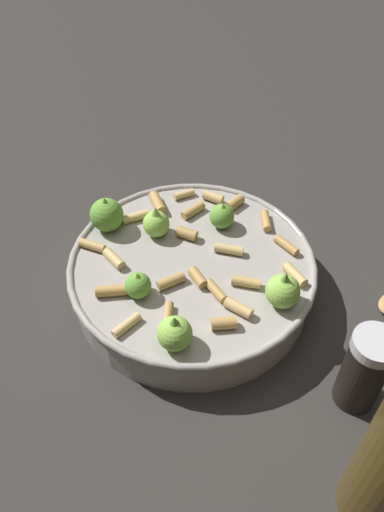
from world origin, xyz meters
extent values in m
plane|color=#2D2B28|center=(0.00, 0.00, 0.00)|extent=(2.40, 2.40, 0.00)
cylinder|color=#9E9993|center=(0.00, 0.00, 0.02)|extent=(0.27, 0.27, 0.05)
torus|color=#9E9993|center=(0.00, 0.00, 0.05)|extent=(0.28, 0.28, 0.01)
sphere|color=#8CC64C|center=(-0.09, -0.05, 0.07)|extent=(0.04, 0.04, 0.04)
cone|color=#609E38|center=(-0.09, -0.05, 0.09)|extent=(0.02, 0.02, 0.02)
sphere|color=#8CC64C|center=(-0.09, 0.07, 0.07)|extent=(0.03, 0.03, 0.03)
cone|color=#609E38|center=(-0.09, 0.07, 0.08)|extent=(0.02, 0.02, 0.01)
sphere|color=#8CC64C|center=(0.06, 0.01, 0.06)|extent=(0.03, 0.03, 0.03)
cone|color=#8CC64C|center=(0.06, 0.01, 0.08)|extent=(0.02, 0.02, 0.02)
sphere|color=#609E38|center=(0.04, -0.06, 0.06)|extent=(0.03, 0.03, 0.03)
cone|color=#8CC64C|center=(0.04, -0.06, 0.08)|extent=(0.02, 0.02, 0.01)
sphere|color=#609E38|center=(-0.01, 0.07, 0.06)|extent=(0.03, 0.03, 0.03)
cone|color=#8CC64C|center=(-0.01, 0.07, 0.08)|extent=(0.01, 0.01, 0.01)
sphere|color=#609E38|center=(0.10, 0.06, 0.07)|extent=(0.04, 0.04, 0.04)
cone|color=#75B247|center=(0.10, 0.06, 0.09)|extent=(0.02, 0.02, 0.01)
cylinder|color=tan|center=(-0.06, 0.06, 0.05)|extent=(0.03, 0.03, 0.01)
cylinder|color=tan|center=(0.09, 0.03, 0.05)|extent=(0.01, 0.03, 0.01)
cylinder|color=tan|center=(-0.01, -0.04, 0.05)|extent=(0.03, 0.03, 0.01)
cylinder|color=tan|center=(0.01, -0.11, 0.05)|extent=(0.03, 0.02, 0.01)
cylinder|color=tan|center=(0.10, -0.01, 0.06)|extent=(0.04, 0.02, 0.01)
cylinder|color=tan|center=(-0.05, 0.10, 0.05)|extent=(0.02, 0.03, 0.01)
cylinder|color=tan|center=(0.08, -0.07, 0.05)|extent=(0.03, 0.02, 0.01)
cylinder|color=tan|center=(0.04, -0.01, 0.06)|extent=(0.03, 0.02, 0.01)
cylinder|color=tan|center=(-0.07, -0.09, 0.05)|extent=(0.03, 0.01, 0.01)
cylinder|color=tan|center=(0.10, -0.05, 0.05)|extent=(0.01, 0.03, 0.01)
cylinder|color=tan|center=(0.04, 0.08, 0.05)|extent=(0.03, 0.02, 0.01)
cylinder|color=tan|center=(0.00, 0.10, 0.05)|extent=(0.02, 0.03, 0.01)
cylinder|color=tan|center=(-0.06, -0.03, 0.05)|extent=(0.03, 0.03, 0.01)
cylinder|color=tan|center=(-0.03, 0.01, 0.05)|extent=(0.02, 0.01, 0.01)
cylinder|color=tan|center=(0.06, -0.09, 0.05)|extent=(0.02, 0.03, 0.01)
cylinder|color=tan|center=(-0.09, 0.02, 0.06)|extent=(0.02, 0.03, 0.01)
cylinder|color=tan|center=(-0.05, 0.00, 0.05)|extent=(0.03, 0.01, 0.01)
cylinder|color=tan|center=(-0.03, -0.11, 0.05)|extent=(0.03, 0.02, 0.01)
cylinder|color=tan|center=(0.07, -0.04, 0.05)|extent=(0.02, 0.03, 0.01)
cylinder|color=tan|center=(-0.08, -0.01, 0.05)|extent=(0.03, 0.02, 0.01)
cylinder|color=tan|center=(0.07, 0.09, 0.05)|extent=(0.03, 0.03, 0.01)
cylinder|color=tan|center=(-0.02, 0.04, 0.05)|extent=(0.01, 0.03, 0.01)
cylinder|color=black|center=(-0.20, -0.07, 0.04)|extent=(0.04, 0.04, 0.09)
cylinder|color=silver|center=(-0.20, -0.07, 0.09)|extent=(0.04, 0.04, 0.01)
camera|label=1|loc=(-0.34, 0.19, 0.47)|focal=36.00mm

